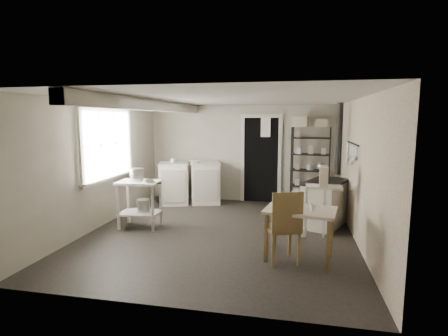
% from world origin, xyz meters
% --- Properties ---
extents(floor, '(5.00, 5.00, 0.00)m').
position_xyz_m(floor, '(0.00, 0.00, 0.00)').
color(floor, black).
rests_on(floor, ground).
extents(ceiling, '(5.00, 5.00, 0.00)m').
position_xyz_m(ceiling, '(0.00, 0.00, 2.30)').
color(ceiling, beige).
rests_on(ceiling, wall_back).
extents(wall_back, '(4.50, 0.02, 2.30)m').
position_xyz_m(wall_back, '(0.00, 2.50, 1.15)').
color(wall_back, '#B1A997').
rests_on(wall_back, ground).
extents(wall_front, '(4.50, 0.02, 2.30)m').
position_xyz_m(wall_front, '(0.00, -2.50, 1.15)').
color(wall_front, '#B1A997').
rests_on(wall_front, ground).
extents(wall_left, '(0.02, 5.00, 2.30)m').
position_xyz_m(wall_left, '(-2.25, 0.00, 1.15)').
color(wall_left, '#B1A997').
rests_on(wall_left, ground).
extents(wall_right, '(0.02, 5.00, 2.30)m').
position_xyz_m(wall_right, '(2.25, 0.00, 1.15)').
color(wall_right, '#B1A997').
rests_on(wall_right, ground).
extents(window, '(0.12, 1.76, 1.28)m').
position_xyz_m(window, '(-2.22, 0.20, 1.50)').
color(window, beige).
rests_on(window, wall_left).
extents(doorway, '(0.96, 0.10, 2.08)m').
position_xyz_m(doorway, '(0.45, 2.47, 1.00)').
color(doorway, beige).
rests_on(doorway, ground).
extents(ceiling_beam, '(0.18, 5.00, 0.18)m').
position_xyz_m(ceiling_beam, '(-1.20, 0.00, 2.20)').
color(ceiling_beam, beige).
rests_on(ceiling_beam, ceiling).
extents(wallpaper_panel, '(0.01, 5.00, 2.30)m').
position_xyz_m(wallpaper_panel, '(2.24, 0.00, 1.15)').
color(wallpaper_panel, beige).
rests_on(wallpaper_panel, wall_right).
extents(utensil_rail, '(0.06, 1.20, 0.44)m').
position_xyz_m(utensil_rail, '(2.19, 0.60, 1.55)').
color(utensil_rail, '#A7A7A9').
rests_on(utensil_rail, wall_right).
extents(prep_table, '(0.77, 0.57, 0.86)m').
position_xyz_m(prep_table, '(-1.51, 0.02, 0.40)').
color(prep_table, beige).
rests_on(prep_table, ground).
extents(stockpot, '(0.31, 0.31, 0.27)m').
position_xyz_m(stockpot, '(-1.59, 0.09, 0.94)').
color(stockpot, '#A7A7A9').
rests_on(stockpot, prep_table).
extents(saucepan, '(0.21, 0.21, 0.11)m').
position_xyz_m(saucepan, '(-1.29, -0.06, 0.85)').
color(saucepan, '#A7A7A9').
rests_on(saucepan, prep_table).
extents(bucket, '(0.27, 0.27, 0.26)m').
position_xyz_m(bucket, '(-1.45, 0.04, 0.39)').
color(bucket, '#A7A7A9').
rests_on(bucket, prep_table).
extents(base_cabinets, '(1.59, 1.03, 0.97)m').
position_xyz_m(base_cabinets, '(-1.16, 1.97, 0.46)').
color(base_cabinets, silver).
rests_on(base_cabinets, ground).
extents(mixing_bowl, '(0.36, 0.36, 0.07)m').
position_xyz_m(mixing_bowl, '(-1.03, 1.94, 0.96)').
color(mixing_bowl, white).
rests_on(mixing_bowl, base_cabinets).
extents(counter_cup, '(0.15, 0.15, 0.10)m').
position_xyz_m(counter_cup, '(-1.52, 1.83, 0.97)').
color(counter_cup, white).
rests_on(counter_cup, base_cabinets).
extents(shelf_rack, '(0.88, 0.42, 1.80)m').
position_xyz_m(shelf_rack, '(1.58, 2.18, 0.95)').
color(shelf_rack, black).
rests_on(shelf_rack, ground).
extents(shelf_jar, '(0.10, 0.10, 0.18)m').
position_xyz_m(shelf_jar, '(1.33, 2.12, 1.36)').
color(shelf_jar, white).
rests_on(shelf_jar, shelf_rack).
extents(storage_box_a, '(0.38, 0.35, 0.23)m').
position_xyz_m(storage_box_a, '(1.34, 2.16, 2.01)').
color(storage_box_a, beige).
rests_on(storage_box_a, shelf_rack).
extents(storage_box_b, '(0.28, 0.26, 0.17)m').
position_xyz_m(storage_box_b, '(1.78, 2.21, 1.99)').
color(storage_box_b, beige).
rests_on(storage_box_b, shelf_rack).
extents(stove, '(0.97, 1.21, 0.84)m').
position_xyz_m(stove, '(1.81, 0.83, 0.44)').
color(stove, silver).
rests_on(stove, ground).
extents(stovepipe, '(0.12, 0.12, 1.45)m').
position_xyz_m(stovepipe, '(2.06, 1.24, 1.59)').
color(stovepipe, black).
rests_on(stovepipe, stove).
extents(side_ledge, '(0.59, 0.32, 0.89)m').
position_xyz_m(side_ledge, '(1.71, 0.05, 0.43)').
color(side_ledge, beige).
rests_on(side_ledge, ground).
extents(oats_box, '(0.13, 0.22, 0.32)m').
position_xyz_m(oats_box, '(1.70, -0.00, 1.01)').
color(oats_box, beige).
rests_on(oats_box, side_ledge).
extents(work_table, '(1.05, 0.82, 0.73)m').
position_xyz_m(work_table, '(1.33, -0.91, 0.38)').
color(work_table, beige).
rests_on(work_table, ground).
extents(table_cup, '(0.14, 0.14, 0.10)m').
position_xyz_m(table_cup, '(1.49, -0.96, 0.81)').
color(table_cup, white).
rests_on(table_cup, work_table).
extents(chair, '(0.55, 0.57, 1.02)m').
position_xyz_m(chair, '(1.09, -1.05, 0.48)').
color(chair, brown).
rests_on(chair, ground).
extents(flour_sack, '(0.44, 0.39, 0.45)m').
position_xyz_m(flour_sack, '(1.34, 2.16, 0.24)').
color(flour_sack, white).
rests_on(flour_sack, ground).
extents(floor_crock, '(0.15, 0.15, 0.15)m').
position_xyz_m(floor_crock, '(1.42, 0.08, 0.08)').
color(floor_crock, white).
rests_on(floor_crock, ground).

